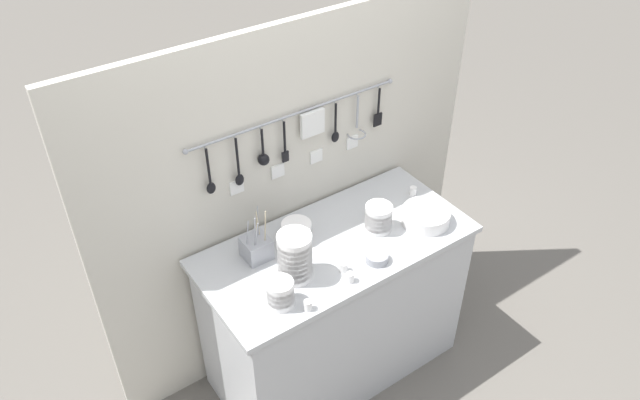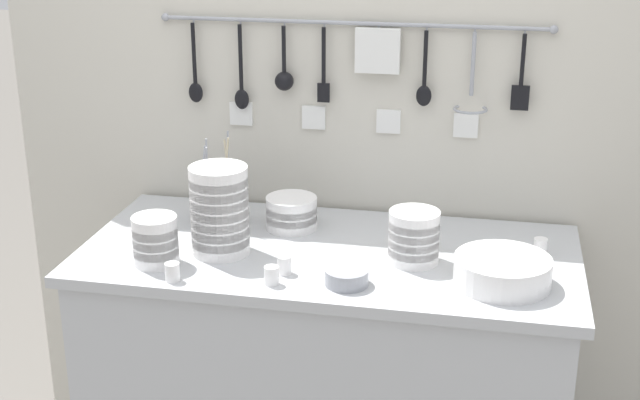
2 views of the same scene
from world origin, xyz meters
name	(u,v)px [view 2 (image 2 of 2)]	position (x,y,z in m)	size (l,w,h in m)	color
counter	(328,396)	(0.00, 0.00, 0.46)	(1.34, 0.64, 0.92)	#B7BABC
back_wall	(351,192)	(0.00, 0.35, 0.96)	(2.14, 0.11, 1.92)	beige
bowl_stack_back_corner	(292,213)	(-0.14, 0.14, 0.97)	(0.15, 0.15, 0.09)	white
bowl_stack_tall_left	(220,210)	(-0.28, -0.07, 1.04)	(0.16, 0.16, 0.24)	white
bowl_stack_nested_right	(155,240)	(-0.42, -0.18, 0.98)	(0.12, 0.12, 0.13)	white
bowl_stack_short_front	(414,237)	(0.23, -0.03, 0.99)	(0.13, 0.13, 0.14)	white
plate_stack	(502,271)	(0.46, -0.12, 0.96)	(0.24, 0.24, 0.07)	white
steel_mixing_bowl	(347,277)	(0.08, -0.20, 0.94)	(0.11, 0.11, 0.04)	#93969E
cutlery_caddy	(217,204)	(-0.36, 0.14, 0.98)	(0.12, 0.12, 0.27)	#93969E
cup_beside_plates	(540,247)	(0.56, 0.08, 0.94)	(0.04, 0.04, 0.05)	white
cup_back_left	(284,265)	(-0.08, -0.17, 0.94)	(0.04, 0.04, 0.05)	white
cup_by_caddy	(272,276)	(-0.10, -0.24, 0.94)	(0.04, 0.04, 0.05)	white
cup_edge_far	(172,272)	(-0.35, -0.27, 0.94)	(0.04, 0.04, 0.05)	white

